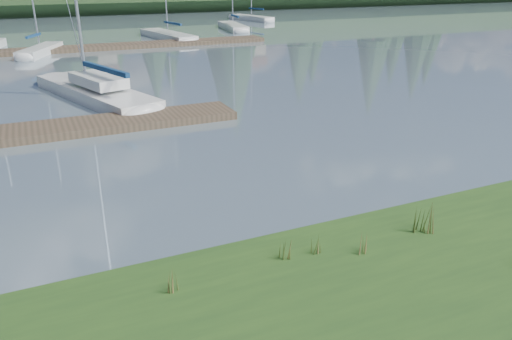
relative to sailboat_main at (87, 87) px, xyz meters
name	(u,v)px	position (x,y,z in m)	size (l,w,h in m)	color
ground	(75,51)	(0.91, 15.42, -0.42)	(200.00, 200.00, 0.00)	gray
sailboat_main	(87,87)	(0.00, 0.00, 0.00)	(4.99, 10.14, 14.30)	silver
dock_near	(17,134)	(-3.09, -5.58, -0.27)	(16.00, 2.00, 0.30)	#4C3D2C
dock_far	(103,47)	(2.91, 15.42, -0.27)	(26.00, 2.20, 0.30)	#4C3D2C
sailboat_bg_2	(43,49)	(-1.28, 14.90, -0.09)	(3.70, 6.35, 9.77)	silver
sailboat_bg_3	(164,34)	(8.86, 20.09, -0.10)	(3.33, 9.09, 12.99)	silver
sailboat_bg_4	(231,26)	(16.97, 24.54, -0.09)	(2.66, 8.09, 11.72)	silver
sailboat_bg_5	(248,17)	(22.35, 32.72, -0.10)	(3.40, 7.72, 10.89)	silver
weed_0	(285,249)	(1.62, -17.08, 0.14)	(0.17, 0.14, 0.51)	#475B23
weed_1	(316,246)	(2.27, -17.15, 0.10)	(0.17, 0.14, 0.41)	#475B23
weed_2	(428,221)	(4.81, -17.42, 0.23)	(0.17, 0.14, 0.72)	#475B23
weed_3	(172,281)	(-0.63, -17.22, 0.15)	(0.17, 0.14, 0.51)	#475B23
weed_4	(365,244)	(3.14, -17.53, 0.13)	(0.17, 0.14, 0.47)	#475B23
weed_5	(418,222)	(4.67, -17.29, 0.17)	(0.17, 0.14, 0.57)	#475B23
mud_lip	(234,257)	(0.91, -16.18, -0.35)	(60.00, 0.50, 0.14)	#33281C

